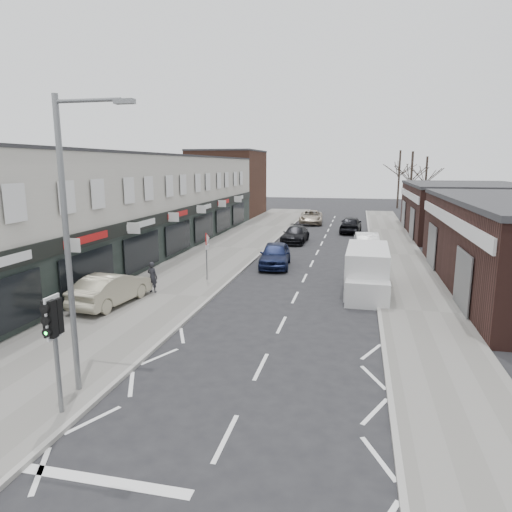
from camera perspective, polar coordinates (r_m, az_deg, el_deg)
The scene contains 20 objects.
ground at distance 13.33m, azimuth -1.25°, elevation -17.19°, with size 160.00×160.00×0.00m, color black.
pavement_left at distance 35.28m, azimuth -3.31°, elevation 1.00°, with size 5.50×64.00×0.12m, color slate.
pavement_right at distance 34.08m, azimuth 17.34°, elevation 0.13°, with size 3.50×64.00×0.12m, color slate.
shop_terrace_left at distance 35.04m, azimuth -15.27°, elevation 6.31°, with size 8.00×41.00×7.10m, color #BAB5AA.
brick_block_far at distance 58.73m, azimuth -3.54°, elevation 8.97°, with size 8.00×10.00×8.00m, color #4E2D21.
right_unit_far at distance 46.56m, azimuth 24.69°, elevation 5.21°, with size 10.00×16.00×4.50m, color #351C18.
tree_far_a at distance 60.02m, azimuth 18.55°, elevation 4.63°, with size 3.60×3.60×8.00m, color #382D26, non-canonical shape.
tree_far_b at distance 66.24m, azimuth 20.20°, elevation 5.10°, with size 3.60×3.60×7.50m, color #382D26, non-canonical shape.
tree_far_c at distance 71.87m, azimuth 17.22°, elevation 5.72°, with size 3.60×3.60×8.50m, color #382D26, non-canonical shape.
traffic_light at distance 12.47m, azimuth -23.97°, elevation -8.15°, with size 0.28×0.60×3.10m.
street_lamp at distance 13.00m, azimuth -22.03°, elevation 2.79°, with size 2.23×0.22×8.00m.
warning_sign at distance 25.04m, azimuth -6.15°, elevation 1.68°, with size 0.12×0.80×2.70m.
white_van at distance 23.82m, azimuth 13.70°, elevation -1.86°, with size 2.14×5.84×2.26m.
sedan_on_pavement at distance 21.75m, azimuth -17.64°, elevation -3.92°, with size 1.54×4.41×1.45m, color #A39C82.
pedestrian at distance 23.25m, azimuth -12.82°, elevation -2.58°, with size 0.56×0.37×1.55m, color black.
parked_car_left_a at distance 28.97m, azimuth 2.41°, elevation 0.17°, with size 1.82×4.53×1.54m, color #131A3B.
parked_car_left_b at distance 38.16m, azimuth 4.94°, elevation 2.69°, with size 1.89×4.65×1.35m, color black.
parked_car_left_c at distance 50.67m, azimuth 6.90°, elevation 4.84°, with size 2.43×5.27×1.46m, color tan.
parked_car_right_a at distance 34.74m, azimuth 13.59°, elevation 1.71°, with size 1.61×4.62×1.52m, color silver.
parked_car_right_b at distance 44.44m, azimuth 11.77°, elevation 3.87°, with size 1.88×4.68×1.59m, color black.
Camera 1 is at (2.84, -11.37, 6.36)m, focal length 32.00 mm.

